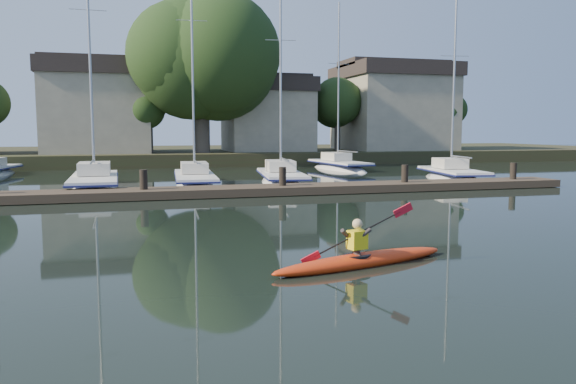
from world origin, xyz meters
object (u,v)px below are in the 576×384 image
object	(u,v)px
sailboat_1	(95,193)
sailboat_7	(339,172)
sailboat_3	(281,187)
sailboat_4	(452,183)
kayak	(361,258)
dock	(216,191)
sailboat_2	(195,189)

from	to	relation	value
sailboat_1	sailboat_7	xyz separation A→B (m)	(16.01, 9.16, 0.01)
sailboat_3	sailboat_4	distance (m)	9.89
kayak	sailboat_1	xyz separation A→B (m)	(-6.41, 17.61, -0.37)
dock	sailboat_2	world-z (taller)	sailboat_2
sailboat_1	sailboat_4	size ratio (longest dim) A/B	1.20
kayak	sailboat_7	size ratio (longest dim) A/B	0.34
dock	sailboat_7	bearing A→B (deg)	51.42
sailboat_2	sailboat_3	bearing A→B (deg)	-1.28
kayak	sailboat_4	size ratio (longest dim) A/B	0.36
sailboat_4	sailboat_7	size ratio (longest dim) A/B	0.94
sailboat_2	sailboat_3	xyz separation A→B (m)	(4.52, -0.37, -0.01)
dock	sailboat_7	xyz separation A→B (m)	(10.79, 13.53, -0.40)
dock	sailboat_1	xyz separation A→B (m)	(-5.22, 4.37, -0.40)
dock	sailboat_4	distance (m)	14.61
kayak	sailboat_4	distance (m)	21.51
kayak	sailboat_2	xyz separation A→B (m)	(-1.54, 18.22, -0.35)
dock	sailboat_1	distance (m)	6.82
kayak	sailboat_3	distance (m)	18.10
sailboat_4	sailboat_1	bearing A→B (deg)	-171.89
sailboat_7	sailboat_3	bearing A→B (deg)	-132.18
sailboat_1	sailboat_7	bearing A→B (deg)	28.41
dock	sailboat_4	world-z (taller)	sailboat_4
sailboat_1	sailboat_4	bearing A→B (deg)	-2.42
kayak	sailboat_3	bearing A→B (deg)	65.32
kayak	sailboat_7	world-z (taller)	sailboat_7
sailboat_1	sailboat_2	bearing A→B (deg)	5.86
sailboat_7	sailboat_4	bearing A→B (deg)	-76.71
kayak	sailboat_2	size ratio (longest dim) A/B	0.31
sailboat_1	sailboat_2	distance (m)	4.91
dock	kayak	bearing A→B (deg)	-84.85
kayak	sailboat_2	world-z (taller)	sailboat_2
sailboat_1	sailboat_4	xyz separation A→B (m)	(19.26, -0.36, 0.00)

